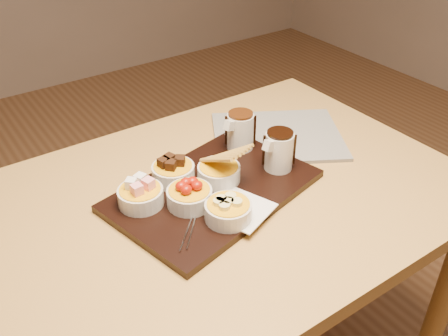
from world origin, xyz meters
TOP-DOWN VIEW (x-y plane):
  - dining_table at (0.00, 0.00)m, footprint 1.20×0.80m
  - serving_board at (0.01, 0.01)m, footprint 0.52×0.40m
  - napkin at (0.02, -0.09)m, footprint 0.15×0.15m
  - bowl_marshmallows at (-0.15, 0.05)m, footprint 0.10×0.10m
  - bowl_cake at (-0.05, 0.09)m, footprint 0.10×0.10m
  - bowl_strawberries at (-0.06, -0.01)m, footprint 0.10×0.10m
  - bowl_biscotti at (0.04, 0.02)m, footprint 0.10×0.10m
  - bowl_bananas at (-0.02, -0.10)m, footprint 0.10×0.10m
  - pitcher_dark_chocolate at (0.19, -0.01)m, footprint 0.08×0.08m
  - pitcher_milk_chocolate at (0.17, 0.12)m, footprint 0.08×0.08m
  - fondue_skewers at (-0.07, -0.04)m, footprint 0.20×0.21m
  - newspaper at (0.30, 0.12)m, footprint 0.43×0.41m

SIDE VIEW (x-z plane):
  - dining_table at x=0.00m, z-range 0.28..1.03m
  - newspaper at x=0.30m, z-range 0.75..0.76m
  - serving_board at x=0.01m, z-range 0.75..0.77m
  - napkin at x=0.02m, z-range 0.77..0.77m
  - fondue_skewers at x=-0.07m, z-range 0.77..0.78m
  - bowl_marshmallows at x=-0.15m, z-range 0.77..0.81m
  - bowl_cake at x=-0.05m, z-range 0.77..0.81m
  - bowl_strawberries at x=-0.06m, z-range 0.77..0.81m
  - bowl_biscotti at x=0.04m, z-range 0.77..0.81m
  - bowl_bananas at x=-0.02m, z-range 0.77..0.81m
  - pitcher_dark_chocolate at x=0.19m, z-range 0.77..0.86m
  - pitcher_milk_chocolate at x=0.17m, z-range 0.77..0.86m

